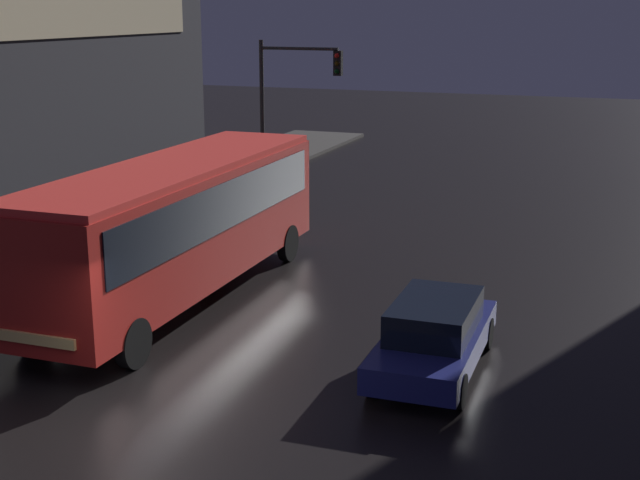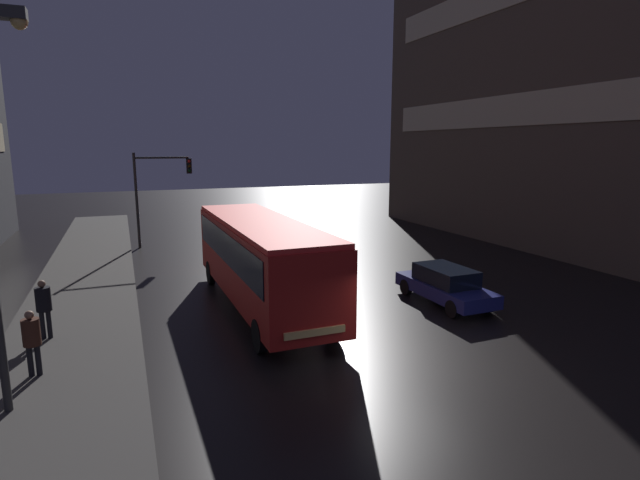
# 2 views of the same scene
# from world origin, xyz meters

# --- Properties ---
(ground_plane) EXTENTS (120.00, 120.00, 0.00)m
(ground_plane) POSITION_xyz_m (0.00, 0.00, 0.00)
(ground_plane) COLOR black
(sidewalk_left) EXTENTS (4.00, 48.00, 0.15)m
(sidewalk_left) POSITION_xyz_m (-9.00, 10.00, 0.07)
(sidewalk_left) COLOR #3D3A38
(sidewalk_left) RESTS_ON ground
(bus_near) EXTENTS (2.70, 10.85, 3.30)m
(bus_near) POSITION_xyz_m (-2.69, 6.17, 2.03)
(bus_near) COLOR #AD1E19
(bus_near) RESTS_ON ground
(car_taxi) EXTENTS (1.82, 4.43, 1.42)m
(car_taxi) POSITION_xyz_m (3.97, 4.07, 0.73)
(car_taxi) COLOR navy
(car_taxi) RESTS_ON ground
(traffic_light_main) EXTENTS (3.30, 0.35, 5.56)m
(traffic_light_main) POSITION_xyz_m (-5.31, 19.60, 3.80)
(traffic_light_main) COLOR #2D2D2D
(traffic_light_main) RESTS_ON ground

